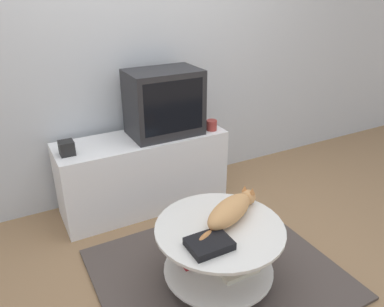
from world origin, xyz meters
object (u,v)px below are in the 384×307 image
(dvd_box, at_px, (209,244))
(cat, at_px, (231,210))
(tv, at_px, (164,103))
(speaker, at_px, (67,148))

(dvd_box, distance_m, cat, 0.29)
(tv, relative_size, speaker, 5.55)
(speaker, distance_m, cat, 1.22)
(cat, bearing_deg, speaker, 100.45)
(tv, xyz_separation_m, cat, (-0.05, -1.02, -0.36))
(tv, bearing_deg, speaker, -176.75)
(tv, relative_size, cat, 1.01)
(dvd_box, bearing_deg, tv, 76.11)
(cat, bearing_deg, tv, 61.67)
(speaker, bearing_deg, tv, 3.25)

